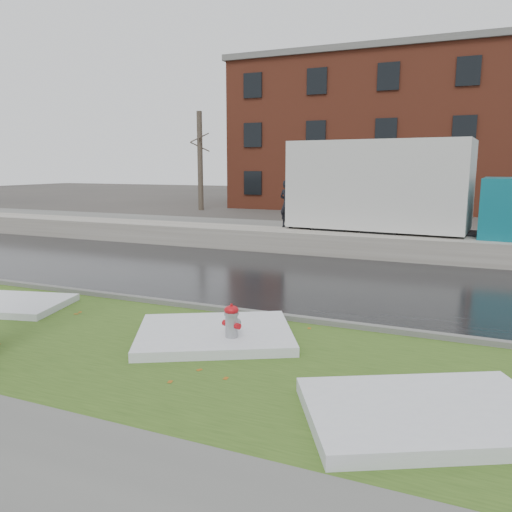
% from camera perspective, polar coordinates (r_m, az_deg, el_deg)
% --- Properties ---
extents(ground, '(120.00, 120.00, 0.00)m').
position_cam_1_polar(ground, '(9.52, -7.74, -7.98)').
color(ground, '#47423D').
rests_on(ground, ground).
extents(verge, '(60.00, 4.50, 0.04)m').
position_cam_1_polar(verge, '(8.53, -12.08, -10.18)').
color(verge, '#324C19').
rests_on(verge, ground).
extents(road, '(60.00, 7.00, 0.03)m').
position_cam_1_polar(road, '(13.44, 2.07, -2.41)').
color(road, black).
rests_on(road, ground).
extents(parking_lot, '(60.00, 9.00, 0.03)m').
position_cam_1_polar(parking_lot, '(21.48, 10.20, 2.22)').
color(parking_lot, slate).
rests_on(parking_lot, ground).
extents(curb, '(60.00, 0.15, 0.14)m').
position_cam_1_polar(curb, '(10.33, -4.91, -6.04)').
color(curb, slate).
rests_on(curb, ground).
extents(snowbank, '(60.00, 1.60, 0.75)m').
position_cam_1_polar(snowbank, '(17.30, 7.06, 1.59)').
color(snowbank, '#A5A197').
rests_on(snowbank, ground).
extents(brick_building, '(26.00, 12.00, 10.00)m').
position_cam_1_polar(brick_building, '(37.90, 19.40, 12.80)').
color(brick_building, brown).
rests_on(brick_building, ground).
extents(bg_tree_left, '(1.40, 1.62, 6.50)m').
position_cam_1_polar(bg_tree_left, '(34.10, -6.41, 10.84)').
color(bg_tree_left, brown).
rests_on(bg_tree_left, ground).
extents(bg_tree_center, '(1.40, 1.62, 6.50)m').
position_cam_1_polar(bg_tree_center, '(35.40, 5.52, 10.83)').
color(bg_tree_center, brown).
rests_on(bg_tree_center, ground).
extents(fire_hydrant, '(0.36, 0.33, 0.72)m').
position_cam_1_polar(fire_hydrant, '(8.23, -2.79, -7.74)').
color(fire_hydrant, '#929499').
rests_on(fire_hydrant, verge).
extents(box_truck, '(11.55, 3.39, 3.82)m').
position_cam_1_polar(box_truck, '(17.87, 17.71, 6.77)').
color(box_truck, black).
rests_on(box_truck, ground).
extents(worker, '(0.73, 0.59, 1.72)m').
position_cam_1_polar(worker, '(18.13, 3.58, 5.97)').
color(worker, black).
rests_on(worker, snowbank).
extents(snow_patch_near, '(3.24, 2.99, 0.16)m').
position_cam_1_polar(snow_patch_near, '(8.71, -4.74, -8.85)').
color(snow_patch_near, silver).
rests_on(snow_patch_near, verge).
extents(snow_patch_far, '(2.51, 2.06, 0.14)m').
position_cam_1_polar(snow_patch_far, '(11.68, -26.16, -4.96)').
color(snow_patch_far, silver).
rests_on(snow_patch_far, verge).
extents(snow_patch_side, '(3.31, 2.89, 0.18)m').
position_cam_1_polar(snow_patch_side, '(6.40, 19.03, -16.63)').
color(snow_patch_side, silver).
rests_on(snow_patch_side, verge).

